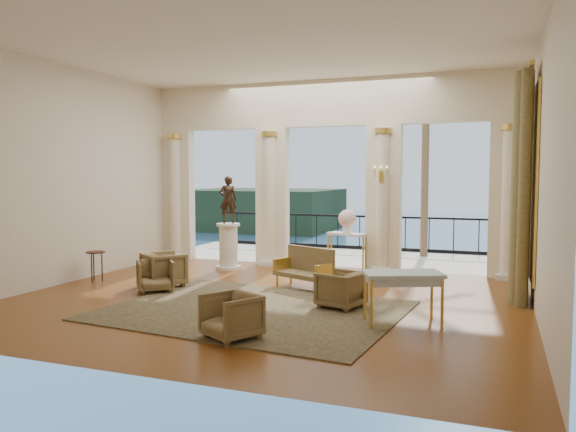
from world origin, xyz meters
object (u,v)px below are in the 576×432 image
at_px(armchair_d, 164,268).
at_px(armchair_b, 231,314).
at_px(armchair_a, 155,274).
at_px(side_table, 96,256).
at_px(console_table, 347,239).
at_px(settee, 306,268).
at_px(game_table, 403,278).
at_px(pedestal, 228,247).
at_px(statue, 228,200).
at_px(armchair_c, 341,288).

bearing_deg(armchair_d, armchair_b, 172.27).
bearing_deg(armchair_a, side_table, 126.56).
distance_m(armchair_b, console_table, 5.91).
distance_m(settee, side_table, 4.45).
height_order(armchair_a, armchair_d, armchair_d).
distance_m(game_table, side_table, 6.67).
bearing_deg(console_table, pedestal, -140.74).
distance_m(pedestal, statue, 1.13).
height_order(armchair_b, game_table, game_table).
height_order(armchair_a, game_table, game_table).
distance_m(armchair_c, armchair_d, 3.84).
bearing_deg(armchair_d, side_table, 38.74).
xyz_separation_m(armchair_d, pedestal, (0.27, 2.34, 0.14)).
bearing_deg(armchair_c, armchair_b, -4.67).
bearing_deg(armchair_d, game_table, -157.08).
bearing_deg(pedestal, armchair_b, -63.05).
xyz_separation_m(armchair_c, console_table, (-0.84, 3.63, 0.39)).
bearing_deg(armchair_c, settee, -124.16).
distance_m(console_table, side_table, 5.60).
distance_m(game_table, console_table, 4.73).
bearing_deg(side_table, statue, 51.76).
bearing_deg(game_table, statue, 120.28).
distance_m(armchair_d, console_table, 4.32).
distance_m(armchair_d, game_table, 5.10).
xyz_separation_m(armchair_a, game_table, (4.84, -0.70, 0.37)).
distance_m(armchair_a, pedestal, 2.83).
height_order(armchair_a, console_table, console_table).
xyz_separation_m(armchair_a, settee, (2.60, 1.36, 0.06)).
xyz_separation_m(armchair_b, game_table, (2.08, 1.60, 0.36)).
bearing_deg(armchair_a, statue, 46.57).
bearing_deg(console_table, armchair_b, -67.62).
distance_m(settee, statue, 3.11).
bearing_deg(console_table, side_table, -122.02).
distance_m(armchair_a, armchair_d, 0.49).
distance_m(armchair_b, statue, 5.90).
height_order(game_table, console_table, console_table).
xyz_separation_m(armchair_c, settee, (-1.10, 1.40, 0.05)).
relative_size(armchair_a, armchair_b, 0.98).
xyz_separation_m(armchair_c, game_table, (1.14, -0.66, 0.36)).
bearing_deg(settee, armchair_c, -27.71).
bearing_deg(armchair_d, statue, -60.25).
bearing_deg(armchair_c, pedestal, -111.21).
height_order(console_table, side_table, console_table).
height_order(armchair_a, settee, settee).
bearing_deg(statue, side_table, 26.90).
xyz_separation_m(pedestal, console_table, (2.70, 0.77, 0.21)).
height_order(game_table, pedestal, pedestal).
height_order(armchair_b, side_table, armchair_b).
relative_size(armchair_b, armchair_d, 0.90).
bearing_deg(console_table, armchair_d, -110.34).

